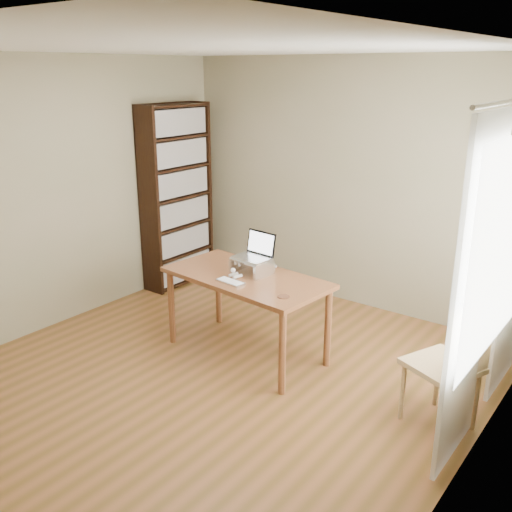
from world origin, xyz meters
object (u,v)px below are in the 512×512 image
at_px(cat, 253,265).
at_px(desk, 246,285).
at_px(laptop, 255,251).
at_px(bookshelf, 177,196).
at_px(chair, 454,360).
at_px(keyboard, 230,282).

bearing_deg(cat, desk, -70.12).
xyz_separation_m(desk, cat, (-0.01, 0.11, 0.15)).
bearing_deg(cat, laptop, 81.02).
relative_size(bookshelf, chair, 2.11).
relative_size(keyboard, cat, 0.56).
relative_size(desk, cat, 3.19).
relative_size(desk, keyboard, 5.74).
relative_size(laptop, keyboard, 1.24).
height_order(desk, chair, chair).
distance_m(bookshelf, chair, 3.78).
height_order(bookshelf, cat, bookshelf).
distance_m(keyboard, cat, 0.34).
distance_m(cat, chair, 1.88).
height_order(bookshelf, desk, bookshelf).
bearing_deg(chair, desk, -158.02).
bearing_deg(cat, bookshelf, 168.68).
bearing_deg(laptop, chair, 0.39).
xyz_separation_m(bookshelf, keyboard, (1.77, -1.18, -0.29)).
xyz_separation_m(laptop, chair, (1.85, -0.16, -0.40)).
relative_size(bookshelf, desk, 1.38).
distance_m(bookshelf, laptop, 1.95).
bearing_deg(keyboard, laptop, 95.51).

